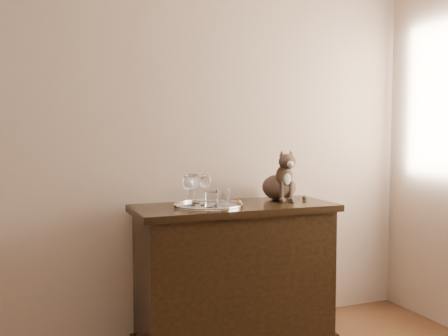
# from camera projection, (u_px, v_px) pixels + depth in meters

# --- Properties ---
(wall_back) EXTENTS (4.00, 0.10, 2.70)m
(wall_back) POSITION_uv_depth(u_px,v_px,m) (122.00, 120.00, 2.99)
(wall_back) COLOR #BFA48F
(wall_back) RESTS_ON ground
(sideboard) EXTENTS (1.20, 0.50, 0.85)m
(sideboard) POSITION_uv_depth(u_px,v_px,m) (234.00, 275.00, 2.98)
(sideboard) COLOR black
(sideboard) RESTS_ON ground
(tray) EXTENTS (0.40, 0.40, 0.01)m
(tray) POSITION_uv_depth(u_px,v_px,m) (208.00, 206.00, 2.87)
(tray) COLOR silver
(tray) RESTS_ON sideboard
(wine_glass_a) EXTENTS (0.06, 0.06, 0.17)m
(wine_glass_a) POSITION_uv_depth(u_px,v_px,m) (191.00, 190.00, 2.87)
(wine_glass_a) COLOR white
(wine_glass_a) RESTS_ON tray
(wine_glass_b) EXTENTS (0.07, 0.07, 0.18)m
(wine_glass_b) POSITION_uv_depth(u_px,v_px,m) (195.00, 189.00, 2.95)
(wine_glass_b) COLOR white
(wine_glass_b) RESTS_ON tray
(wine_glass_c) EXTENTS (0.07, 0.07, 0.19)m
(wine_glass_c) POSITION_uv_depth(u_px,v_px,m) (189.00, 191.00, 2.78)
(wine_glass_c) COLOR silver
(wine_glass_c) RESTS_ON tray
(wine_glass_d) EXTENTS (0.07, 0.07, 0.18)m
(wine_glass_d) POSITION_uv_depth(u_px,v_px,m) (206.00, 190.00, 2.86)
(wine_glass_d) COLOR silver
(wine_glass_d) RESTS_ON tray
(tumbler_a) EXTENTS (0.09, 0.09, 0.10)m
(tumbler_a) POSITION_uv_depth(u_px,v_px,m) (223.00, 198.00, 2.85)
(tumbler_a) COLOR white
(tumbler_a) RESTS_ON tray
(tumbler_b) EXTENTS (0.08, 0.08, 0.09)m
(tumbler_b) POSITION_uv_depth(u_px,v_px,m) (212.00, 200.00, 2.79)
(tumbler_b) COLOR white
(tumbler_b) RESTS_ON tray
(cat) EXTENTS (0.34, 0.32, 0.32)m
(cat) POSITION_uv_depth(u_px,v_px,m) (279.00, 175.00, 3.16)
(cat) COLOR #4D3D2E
(cat) RESTS_ON sideboard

